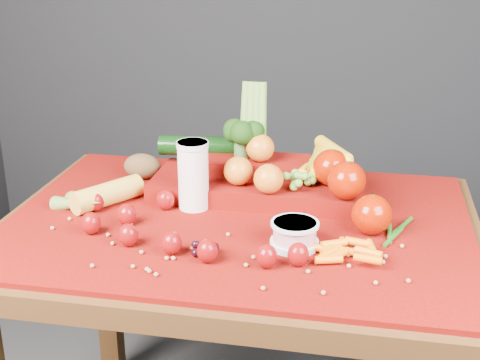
% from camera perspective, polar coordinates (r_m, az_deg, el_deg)
% --- Properties ---
extents(table, '(1.10, 0.80, 0.75)m').
position_cam_1_polar(table, '(1.59, -0.14, -6.84)').
color(table, '#3D240E').
rests_on(table, ground).
extents(red_cloth, '(1.05, 0.75, 0.01)m').
position_cam_1_polar(red_cloth, '(1.54, -0.14, -3.52)').
color(red_cloth, '#6D0D03').
rests_on(red_cloth, table).
extents(milk_glass, '(0.08, 0.08, 0.16)m').
position_cam_1_polar(milk_glass, '(1.57, -4.02, 0.62)').
color(milk_glass, silver).
rests_on(milk_glass, red_cloth).
extents(yogurt_bowl, '(0.10, 0.10, 0.06)m').
position_cam_1_polar(yogurt_bowl, '(1.40, 4.68, -4.57)').
color(yogurt_bowl, silver).
rests_on(yogurt_bowl, red_cloth).
extents(strawberry_scatter, '(0.54, 0.28, 0.05)m').
position_cam_1_polar(strawberry_scatter, '(1.44, -6.10, -4.14)').
color(strawberry_scatter, maroon).
rests_on(strawberry_scatter, red_cloth).
extents(dark_grape_cluster, '(0.06, 0.05, 0.03)m').
position_cam_1_polar(dark_grape_cluster, '(1.38, -2.92, -5.84)').
color(dark_grape_cluster, black).
rests_on(dark_grape_cluster, red_cloth).
extents(soybean_scatter, '(0.84, 0.24, 0.01)m').
position_cam_1_polar(soybean_scatter, '(1.36, -1.78, -6.53)').
color(soybean_scatter, '#AB7D49').
rests_on(soybean_scatter, red_cloth).
extents(corn_ear, '(0.25, 0.27, 0.06)m').
position_cam_1_polar(corn_ear, '(1.62, -12.94, -1.72)').
color(corn_ear, '#F2B53E').
rests_on(corn_ear, red_cloth).
extents(potato, '(0.10, 0.07, 0.07)m').
position_cam_1_polar(potato, '(1.79, -8.35, 1.17)').
color(potato, '#52371B').
rests_on(potato, red_cloth).
extents(baby_carrot_pile, '(0.18, 0.17, 0.03)m').
position_cam_1_polar(baby_carrot_pile, '(1.37, 9.06, -6.08)').
color(baby_carrot_pile, orange).
rests_on(baby_carrot_pile, red_cloth).
extents(green_bean_pile, '(0.14, 0.12, 0.01)m').
position_cam_1_polar(green_bean_pile, '(1.51, 12.97, -4.25)').
color(green_bean_pile, '#215413').
rests_on(green_bean_pile, red_cloth).
extents(produce_mound, '(0.60, 0.37, 0.27)m').
position_cam_1_polar(produce_mound, '(1.65, 2.84, 0.55)').
color(produce_mound, '#6D0D03').
rests_on(produce_mound, red_cloth).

